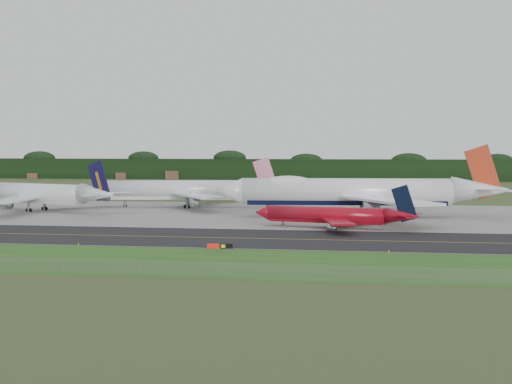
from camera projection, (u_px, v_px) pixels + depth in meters
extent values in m
plane|color=#3C4821|center=(239.00, 236.00, 150.69)|extent=(600.00, 600.00, 0.00)
cube|color=#295117|center=(201.00, 262.00, 116.18)|extent=(400.00, 30.00, 0.01)
cube|color=black|center=(236.00, 238.00, 146.75)|extent=(400.00, 32.00, 0.02)
cube|color=gray|center=(271.00, 214.00, 200.98)|extent=(400.00, 78.00, 0.01)
cube|color=gold|center=(236.00, 238.00, 146.75)|extent=(400.00, 0.40, 0.00)
cube|color=silver|center=(220.00, 248.00, 131.47)|extent=(400.00, 0.25, 0.00)
plane|color=slate|center=(180.00, 268.00, 103.30)|extent=(320.00, 0.00, 320.00)
cylinder|color=slate|center=(180.00, 268.00, 103.30)|extent=(0.10, 0.10, 2.20)
cube|color=black|center=(322.00, 169.00, 421.48)|extent=(700.00, 24.00, 12.00)
cylinder|color=white|center=(346.00, 191.00, 191.73)|extent=(56.37, 12.25, 7.11)
cube|color=black|center=(346.00, 200.00, 191.87)|extent=(53.42, 10.22, 2.49)
cone|color=white|center=(230.00, 191.00, 193.72)|extent=(7.62, 7.72, 7.11)
cone|color=white|center=(480.00, 190.00, 189.46)|extent=(15.36, 8.44, 7.11)
ellipsoid|color=white|center=(288.00, 184.00, 192.60)|extent=(14.99, 7.35, 4.53)
cube|color=white|center=(390.00, 201.00, 175.42)|extent=(24.70, 32.44, 0.61)
cube|color=white|center=(376.00, 193.00, 206.96)|extent=(20.18, 33.22, 0.61)
cube|color=red|center=(483.00, 172.00, 189.11)|extent=(10.22, 1.51, 14.72)
cylinder|color=gray|center=(372.00, 208.00, 176.50)|extent=(4.14, 3.33, 2.98)
cylinder|color=gray|center=(361.00, 199.00, 206.67)|extent=(4.14, 3.33, 2.98)
cylinder|color=gray|center=(406.00, 213.00, 162.38)|extent=(4.14, 3.33, 2.98)
cylinder|color=gray|center=(379.00, 196.00, 219.98)|extent=(4.14, 3.33, 2.98)
cylinder|color=black|center=(267.00, 214.00, 193.45)|extent=(1.33, 0.69, 1.28)
cylinder|color=slate|center=(364.00, 209.00, 187.83)|extent=(1.08, 1.08, 4.75)
cylinder|color=black|center=(364.00, 216.00, 187.93)|extent=(1.33, 0.76, 1.28)
cylinder|color=slate|center=(362.00, 207.00, 195.61)|extent=(1.08, 1.08, 4.75)
cylinder|color=black|center=(362.00, 213.00, 195.72)|extent=(1.33, 0.76, 1.28)
cylinder|color=maroon|center=(326.00, 215.00, 165.77)|extent=(27.94, 9.42, 3.76)
cube|color=maroon|center=(326.00, 220.00, 165.84)|extent=(26.38, 8.22, 1.31)
cone|color=maroon|center=(263.00, 212.00, 171.32)|extent=(4.17, 4.39, 3.76)
cone|color=maroon|center=(402.00, 216.00, 159.50)|extent=(7.94, 5.19, 3.76)
cube|color=maroon|center=(338.00, 221.00, 156.90)|extent=(8.37, 16.19, 0.42)
cube|color=maroon|center=(354.00, 215.00, 171.32)|extent=(13.30, 15.37, 0.42)
cube|color=black|center=(404.00, 203.00, 159.15)|extent=(5.87, 1.52, 8.55)
cylinder|color=gray|center=(332.00, 228.00, 153.62)|extent=(2.33, 1.97, 1.58)
cylinder|color=gray|center=(356.00, 218.00, 174.93)|extent=(2.33, 1.97, 1.58)
cylinder|color=black|center=(283.00, 225.00, 169.69)|extent=(0.72, 0.44, 0.68)
cylinder|color=slate|center=(333.00, 225.00, 163.18)|extent=(0.62, 0.62, 1.94)
cylinder|color=black|center=(333.00, 228.00, 163.22)|extent=(0.73, 0.47, 0.68)
cylinder|color=slate|center=(337.00, 223.00, 167.03)|extent=(0.62, 0.62, 1.94)
cylinder|color=black|center=(337.00, 226.00, 167.07)|extent=(0.73, 0.47, 0.68)
cylinder|color=silver|center=(28.00, 193.00, 211.47)|extent=(41.73, 19.55, 5.68)
cube|color=silver|center=(28.00, 199.00, 211.58)|extent=(39.26, 17.50, 1.99)
cone|color=silver|center=(98.00, 194.00, 198.69)|extent=(12.42, 9.10, 5.68)
cube|color=silver|center=(14.00, 200.00, 196.80)|extent=(9.97, 25.87, 0.50)
cube|color=silver|center=(77.00, 194.00, 218.95)|extent=(23.18, 23.35, 0.50)
cube|color=#100B34|center=(99.00, 181.00, 198.16)|extent=(7.65, 3.10, 11.47)
cylinder|color=gray|center=(7.00, 205.00, 198.96)|extent=(3.72, 3.29, 2.39)
cylinder|color=gray|center=(68.00, 199.00, 220.14)|extent=(3.72, 3.29, 2.39)
cylinder|color=gray|center=(105.00, 198.00, 227.33)|extent=(3.72, 3.29, 2.39)
cylinder|color=slate|center=(29.00, 206.00, 207.33)|extent=(1.02, 1.02, 3.60)
cylinder|color=black|center=(29.00, 210.00, 207.41)|extent=(1.14, 0.83, 1.02)
cylinder|color=slate|center=(45.00, 204.00, 212.81)|extent=(1.02, 1.02, 3.60)
cylinder|color=black|center=(45.00, 208.00, 212.89)|extent=(1.14, 0.83, 1.02)
cylinder|color=silver|center=(177.00, 190.00, 222.87)|extent=(43.30, 12.85, 5.96)
cube|color=white|center=(177.00, 196.00, 222.99)|extent=(40.94, 11.03, 2.09)
cone|color=silver|center=(100.00, 190.00, 222.70)|extent=(6.26, 6.75, 5.96)
cone|color=silver|center=(263.00, 188.00, 223.04)|extent=(12.14, 7.72, 5.96)
cube|color=silver|center=(198.00, 196.00, 210.72)|extent=(20.26, 24.66, 0.53)
cube|color=silver|center=(204.00, 191.00, 235.25)|extent=(14.09, 25.75, 0.53)
cube|color=#BD0D3F|center=(266.00, 176.00, 222.80)|extent=(8.19, 1.81, 11.85)
cylinder|color=gray|center=(195.00, 203.00, 204.96)|extent=(3.62, 3.00, 2.50)
cylinder|color=gray|center=(204.00, 194.00, 241.21)|extent=(3.62, 3.00, 2.50)
cylinder|color=black|center=(125.00, 206.00, 223.06)|extent=(1.14, 0.65, 1.07)
cylinder|color=slate|center=(187.00, 202.00, 219.85)|extent=(0.96, 0.96, 3.76)
cylinder|color=black|center=(187.00, 206.00, 219.93)|extent=(1.15, 0.70, 1.07)
cylinder|color=slate|center=(189.00, 201.00, 226.39)|extent=(0.96, 0.96, 3.76)
cylinder|color=black|center=(189.00, 205.00, 226.47)|extent=(1.15, 0.70, 1.07)
cylinder|color=slate|center=(212.00, 250.00, 126.97)|extent=(0.11, 0.11, 0.66)
cylinder|color=slate|center=(227.00, 250.00, 126.79)|extent=(0.11, 0.11, 0.66)
cube|color=#AB170D|center=(213.00, 246.00, 126.91)|extent=(2.09, 0.36, 0.85)
cube|color=black|center=(223.00, 246.00, 126.79)|extent=(0.96, 0.26, 0.85)
cube|color=black|center=(230.00, 246.00, 126.72)|extent=(1.15, 0.27, 0.85)
cylinder|color=yellow|center=(78.00, 245.00, 134.68)|extent=(0.16, 0.16, 0.50)
cylinder|color=yellow|center=(217.00, 248.00, 130.52)|extent=(0.16, 0.16, 0.50)
cylinder|color=yellow|center=(389.00, 252.00, 125.71)|extent=(0.16, 0.16, 0.50)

